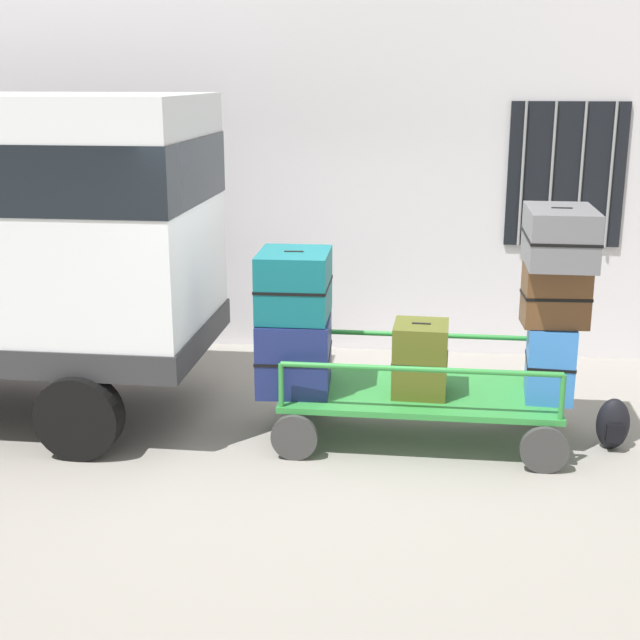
{
  "coord_description": "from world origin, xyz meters",
  "views": [
    {
      "loc": [
        0.88,
        -7.0,
        3.01
      ],
      "look_at": [
        0.01,
        -0.01,
        1.03
      ],
      "focal_mm": 49.12,
      "sensor_mm": 36.0,
      "label": 1
    }
  ],
  "objects_px": {
    "luggage_cart": "(419,400)",
    "suitcase_left_middle": "(294,285)",
    "suitcase_center_top": "(560,236)",
    "suitcase_midleft_bottom": "(420,359)",
    "suitcase_left_bottom": "(294,353)",
    "suitcase_center_middle": "(556,295)",
    "backpack": "(613,424)",
    "suitcase_center_bottom": "(550,361)"
  },
  "relations": [
    {
      "from": "suitcase_left_middle",
      "to": "suitcase_center_top",
      "type": "distance_m",
      "value": 2.17
    },
    {
      "from": "luggage_cart",
      "to": "suitcase_midleft_bottom",
      "type": "distance_m",
      "value": 0.38
    },
    {
      "from": "suitcase_center_middle",
      "to": "suitcase_center_top",
      "type": "height_order",
      "value": "suitcase_center_top"
    },
    {
      "from": "suitcase_center_bottom",
      "to": "suitcase_left_middle",
      "type": "bearing_deg",
      "value": -179.53
    },
    {
      "from": "backpack",
      "to": "suitcase_center_bottom",
      "type": "bearing_deg",
      "value": 178.96
    },
    {
      "from": "suitcase_left_bottom",
      "to": "suitcase_center_middle",
      "type": "relative_size",
      "value": 1.4
    },
    {
      "from": "suitcase_left_bottom",
      "to": "suitcase_center_middle",
      "type": "bearing_deg",
      "value": -0.31
    },
    {
      "from": "suitcase_center_top",
      "to": "suitcase_midleft_bottom",
      "type": "bearing_deg",
      "value": -179.59
    },
    {
      "from": "suitcase_left_middle",
      "to": "suitcase_center_top",
      "type": "xyz_separation_m",
      "value": [
        2.12,
        -0.01,
        0.45
      ]
    },
    {
      "from": "luggage_cart",
      "to": "suitcase_left_middle",
      "type": "height_order",
      "value": "suitcase_left_middle"
    },
    {
      "from": "luggage_cart",
      "to": "suitcase_center_middle",
      "type": "height_order",
      "value": "suitcase_center_middle"
    },
    {
      "from": "suitcase_left_bottom",
      "to": "suitcase_midleft_bottom",
      "type": "distance_m",
      "value": 1.06
    },
    {
      "from": "suitcase_center_bottom",
      "to": "backpack",
      "type": "bearing_deg",
      "value": -1.04
    },
    {
      "from": "suitcase_center_top",
      "to": "luggage_cart",
      "type": "bearing_deg",
      "value": 179.2
    },
    {
      "from": "suitcase_center_bottom",
      "to": "suitcase_center_top",
      "type": "height_order",
      "value": "suitcase_center_top"
    },
    {
      "from": "luggage_cart",
      "to": "suitcase_left_middle",
      "type": "relative_size",
      "value": 3.35
    },
    {
      "from": "suitcase_left_bottom",
      "to": "suitcase_center_middle",
      "type": "xyz_separation_m",
      "value": [
        2.12,
        -0.01,
        0.57
      ]
    },
    {
      "from": "luggage_cart",
      "to": "suitcase_midleft_bottom",
      "type": "height_order",
      "value": "suitcase_midleft_bottom"
    },
    {
      "from": "suitcase_midleft_bottom",
      "to": "luggage_cart",
      "type": "bearing_deg",
      "value": 90.0
    },
    {
      "from": "suitcase_midleft_bottom",
      "to": "suitcase_center_bottom",
      "type": "height_order",
      "value": "suitcase_center_bottom"
    },
    {
      "from": "suitcase_center_middle",
      "to": "luggage_cart",
      "type": "bearing_deg",
      "value": 178.26
    },
    {
      "from": "luggage_cart",
      "to": "suitcase_left_bottom",
      "type": "height_order",
      "value": "suitcase_left_bottom"
    },
    {
      "from": "suitcase_left_bottom",
      "to": "suitcase_center_bottom",
      "type": "xyz_separation_m",
      "value": [
        2.12,
        0.03,
        0.0
      ]
    },
    {
      "from": "suitcase_left_bottom",
      "to": "suitcase_left_middle",
      "type": "height_order",
      "value": "suitcase_left_middle"
    },
    {
      "from": "suitcase_center_bottom",
      "to": "backpack",
      "type": "relative_size",
      "value": 1.44
    },
    {
      "from": "suitcase_left_middle",
      "to": "suitcase_center_middle",
      "type": "bearing_deg",
      "value": -0.68
    },
    {
      "from": "suitcase_left_middle",
      "to": "suitcase_midleft_bottom",
      "type": "xyz_separation_m",
      "value": [
        1.06,
        -0.02,
        -0.6
      ]
    },
    {
      "from": "suitcase_midleft_bottom",
      "to": "suitcase_center_top",
      "type": "xyz_separation_m",
      "value": [
        1.06,
        0.01,
        1.05
      ]
    },
    {
      "from": "suitcase_left_bottom",
      "to": "suitcase_midleft_bottom",
      "type": "relative_size",
      "value": 1.23
    },
    {
      "from": "suitcase_center_bottom",
      "to": "luggage_cart",
      "type": "bearing_deg",
      "value": -179.44
    },
    {
      "from": "suitcase_left_bottom",
      "to": "backpack",
      "type": "distance_m",
      "value": 2.72
    },
    {
      "from": "suitcase_left_middle",
      "to": "backpack",
      "type": "height_order",
      "value": "suitcase_left_middle"
    },
    {
      "from": "suitcase_left_middle",
      "to": "suitcase_center_middle",
      "type": "height_order",
      "value": "suitcase_left_middle"
    },
    {
      "from": "backpack",
      "to": "suitcase_left_bottom",
      "type": "bearing_deg",
      "value": -179.54
    },
    {
      "from": "suitcase_center_bottom",
      "to": "suitcase_center_top",
      "type": "xyz_separation_m",
      "value": [
        -0.0,
        -0.03,
        1.04
      ]
    },
    {
      "from": "suitcase_left_bottom",
      "to": "suitcase_center_top",
      "type": "distance_m",
      "value": 2.36
    },
    {
      "from": "luggage_cart",
      "to": "suitcase_center_bottom",
      "type": "xyz_separation_m",
      "value": [
        1.06,
        0.01,
        0.39
      ]
    },
    {
      "from": "luggage_cart",
      "to": "suitcase_center_middle",
      "type": "distance_m",
      "value": 1.43
    },
    {
      "from": "suitcase_left_middle",
      "to": "suitcase_center_bottom",
      "type": "bearing_deg",
      "value": 0.47
    },
    {
      "from": "luggage_cart",
      "to": "suitcase_left_middle",
      "type": "xyz_separation_m",
      "value": [
        -1.06,
        -0.01,
        0.97
      ]
    },
    {
      "from": "suitcase_left_bottom",
      "to": "luggage_cart",
      "type": "bearing_deg",
      "value": 1.13
    },
    {
      "from": "suitcase_left_middle",
      "to": "suitcase_center_top",
      "type": "relative_size",
      "value": 0.86
    }
  ]
}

